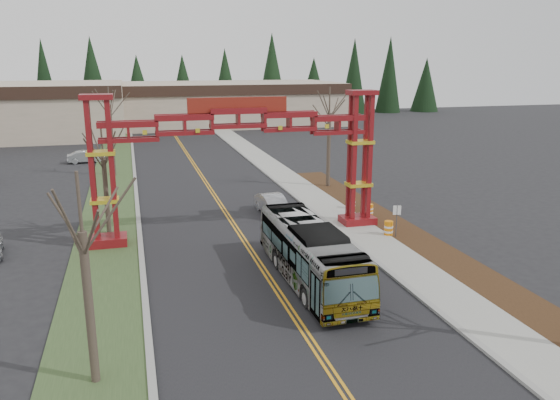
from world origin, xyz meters
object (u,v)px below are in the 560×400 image
object	(u,v)px
silver_sedan	(273,205)
parked_car_far_a	(87,157)
street_sign	(397,215)
retail_building_east	(226,103)
barrel_mid	(370,210)
barrel_north	(352,204)
bare_tree_median_far	(110,111)
bare_tree_median_near	(82,233)
barrel_south	(388,229)
transit_bus	(310,253)
bare_tree_median_mid	(103,160)
gateway_arch	(238,141)
bare_tree_right_far	(329,114)

from	to	relation	value
silver_sedan	parked_car_far_a	distance (m)	28.76
parked_car_far_a	street_sign	xyz separation A→B (m)	(20.15, -32.29, 0.87)
retail_building_east	barrel_mid	xyz separation A→B (m)	(-0.35, -60.29, -3.06)
barrel_north	bare_tree_median_far	bearing A→B (deg)	134.30
bare_tree_median_near	barrel_south	xyz separation A→B (m)	(16.85, 11.85, -4.87)
silver_sedan	parked_car_far_a	size ratio (longest dim) A/B	1.10
transit_bus	parked_car_far_a	bearing A→B (deg)	108.80
barrel_north	silver_sedan	bearing A→B (deg)	175.93
bare_tree_median_mid	barrel_north	xyz separation A→B (m)	(17.11, 1.21, -4.30)
barrel_south	barrel_north	size ratio (longest dim) A/B	1.10
gateway_arch	bare_tree_right_far	size ratio (longest dim) A/B	2.12
bare_tree_right_far	street_sign	xyz separation A→B (m)	(-0.85, -14.42, -4.84)
silver_sedan	street_sign	distance (m)	9.43
parked_car_far_a	barrel_north	distance (m)	32.41
retail_building_east	parked_car_far_a	size ratio (longest dim) A/B	9.66
bare_tree_median_far	street_sign	bearing A→B (deg)	-54.92
parked_car_far_a	bare_tree_median_mid	world-z (taller)	bare_tree_median_mid
barrel_north	barrel_mid	bearing A→B (deg)	-74.13
gateway_arch	bare_tree_right_far	bearing A→B (deg)	48.02
gateway_arch	bare_tree_median_far	distance (m)	22.58
parked_car_far_a	barrel_mid	bearing A→B (deg)	-148.13
transit_bus	street_sign	world-z (taller)	transit_bus
gateway_arch	barrel_south	xyz separation A→B (m)	(8.85, -2.88, -5.47)
gateway_arch	bare_tree_right_far	xyz separation A→B (m)	(10.00, 11.12, 0.37)
barrel_mid	retail_building_east	bearing A→B (deg)	89.67
gateway_arch	barrel_north	distance (m)	11.24
retail_building_east	bare_tree_median_mid	size ratio (longest dim) A/B	5.66
gateway_arch	silver_sedan	bearing A→B (deg)	51.11
gateway_arch	parked_car_far_a	world-z (taller)	gateway_arch
gateway_arch	retail_building_east	size ratio (longest dim) A/B	0.48
parked_car_far_a	street_sign	distance (m)	38.07
silver_sedan	bare_tree_median_near	world-z (taller)	bare_tree_median_near
parked_car_far_a	bare_tree_right_far	bearing A→B (deg)	-135.62
bare_tree_median_far	silver_sedan	bearing A→B (deg)	-56.73
silver_sedan	bare_tree_median_far	size ratio (longest dim) A/B	0.52
silver_sedan	bare_tree_median_near	bearing A→B (deg)	-127.61
bare_tree_median_near	barrel_north	bearing A→B (deg)	46.95
barrel_mid	barrel_north	xyz separation A→B (m)	(-0.54, 1.92, 0.02)
parked_car_far_a	barrel_mid	world-z (taller)	parked_car_far_a
street_sign	barrel_mid	xyz separation A→B (m)	(0.51, 4.97, -1.07)
retail_building_east	barrel_mid	size ratio (longest dim) A/B	42.48
bare_tree_median_far	barrel_north	xyz separation A→B (m)	(17.11, -17.53, -5.71)
silver_sedan	bare_tree_median_near	size ratio (longest dim) A/B	0.58
bare_tree_median_near	barrel_south	distance (m)	21.17
bare_tree_median_near	transit_bus	bearing A→B (deg)	33.01
retail_building_east	bare_tree_median_mid	distance (m)	62.26
street_sign	barrel_mid	world-z (taller)	street_sign
parked_car_far_a	bare_tree_median_near	world-z (taller)	bare_tree_median_near
transit_bus	bare_tree_median_mid	size ratio (longest dim) A/B	1.59
bare_tree_median_near	bare_tree_median_far	world-z (taller)	bare_tree_median_far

